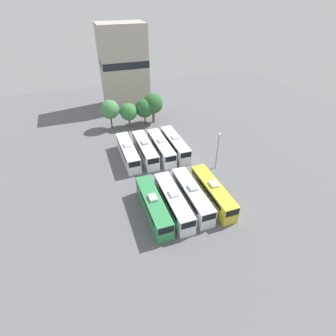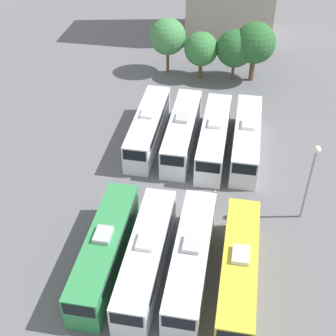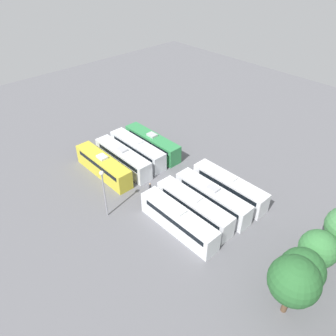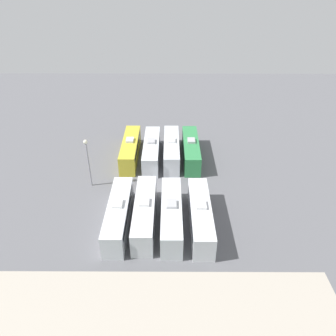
# 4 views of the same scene
# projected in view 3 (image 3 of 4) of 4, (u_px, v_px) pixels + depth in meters

# --- Properties ---
(ground_plane) EXTENTS (113.42, 113.42, 0.00)m
(ground_plane) POSITION_uv_depth(u_px,v_px,m) (163.00, 184.00, 49.54)
(ground_plane) COLOR slate
(bus_0) EXTENTS (2.48, 11.74, 3.46)m
(bus_0) POSITION_uv_depth(u_px,v_px,m) (152.00, 143.00, 56.00)
(bus_0) COLOR #338C4C
(bus_0) RESTS_ON ground_plane
(bus_1) EXTENTS (2.48, 11.74, 3.46)m
(bus_1) POSITION_uv_depth(u_px,v_px,m) (138.00, 150.00, 54.32)
(bus_1) COLOR silver
(bus_1) RESTS_ON ground_plane
(bus_2) EXTENTS (2.48, 11.74, 3.46)m
(bus_2) POSITION_uv_depth(u_px,v_px,m) (123.00, 158.00, 52.32)
(bus_2) COLOR silver
(bus_2) RESTS_ON ground_plane
(bus_3) EXTENTS (2.48, 11.74, 3.46)m
(bus_3) POSITION_uv_depth(u_px,v_px,m) (103.00, 166.00, 50.62)
(bus_3) COLOR gold
(bus_3) RESTS_ON ground_plane
(bus_4) EXTENTS (2.48, 11.74, 3.46)m
(bus_4) POSITION_uv_depth(u_px,v_px,m) (229.00, 187.00, 46.39)
(bus_4) COLOR silver
(bus_4) RESTS_ON ground_plane
(bus_5) EXTENTS (2.48, 11.74, 3.46)m
(bus_5) POSITION_uv_depth(u_px,v_px,m) (212.00, 197.00, 44.56)
(bus_5) COLOR silver
(bus_5) RESTS_ON ground_plane
(bus_6) EXTENTS (2.48, 11.74, 3.46)m
(bus_6) POSITION_uv_depth(u_px,v_px,m) (194.00, 207.00, 42.98)
(bus_6) COLOR silver
(bus_6) RESTS_ON ground_plane
(bus_7) EXTENTS (2.48, 11.74, 3.46)m
(bus_7) POSITION_uv_depth(u_px,v_px,m) (179.00, 220.00, 41.05)
(bus_7) COLOR silver
(bus_7) RESTS_ON ground_plane
(worker_person) EXTENTS (0.36, 0.36, 1.60)m
(worker_person) POSITION_uv_depth(u_px,v_px,m) (150.00, 188.00, 47.73)
(worker_person) COLOR #333338
(worker_person) RESTS_ON ground_plane
(light_pole) EXTENTS (0.60, 0.60, 7.41)m
(light_pole) POSITION_uv_depth(u_px,v_px,m) (103.00, 186.00, 41.23)
(light_pole) COLOR gray
(light_pole) RESTS_ON ground_plane
(tree_1) EXTENTS (4.12, 4.12, 5.89)m
(tree_1) POSITION_uv_depth(u_px,v_px,m) (318.00, 249.00, 34.66)
(tree_1) COLOR brown
(tree_1) RESTS_ON ground_plane
(tree_2) EXTENTS (4.53, 4.53, 6.38)m
(tree_2) POSITION_uv_depth(u_px,v_px,m) (302.00, 270.00, 32.12)
(tree_2) COLOR brown
(tree_2) RESTS_ON ground_plane
(tree_3) EXTENTS (4.90, 4.90, 7.35)m
(tree_3) POSITION_uv_depth(u_px,v_px,m) (294.00, 281.00, 30.26)
(tree_3) COLOR brown
(tree_3) RESTS_ON ground_plane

